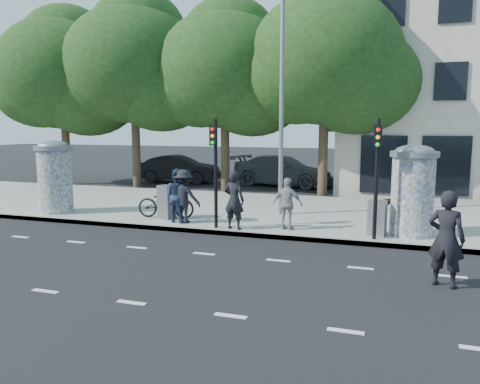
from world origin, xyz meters
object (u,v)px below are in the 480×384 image
(ped_c, at_px, (177,195))
(car_mid, at_px, (179,169))
(man_road, at_px, (446,239))
(cabinet_left, at_px, (167,202))
(street_lamp, at_px, (281,83))
(traffic_pole_near, at_px, (215,162))
(ped_b, at_px, (234,200))
(traffic_pole_far, at_px, (377,166))
(cabinet_right, at_px, (377,218))
(ad_column_right, at_px, (413,188))
(ad_column_left, at_px, (55,175))
(ped_f, at_px, (404,207))
(car_right, at_px, (283,171))
(ped_e, at_px, (288,204))
(ped_d, at_px, (184,196))
(bicycle, at_px, (166,203))

(ped_c, xyz_separation_m, car_mid, (-5.27, 11.11, -0.25))
(man_road, height_order, cabinet_left, man_road)
(street_lamp, bearing_deg, car_mid, 133.11)
(traffic_pole_near, relative_size, car_mid, 0.71)
(traffic_pole_near, xyz_separation_m, ped_b, (0.60, 0.06, -1.17))
(traffic_pole_far, xyz_separation_m, cabinet_right, (0.05, 0.53, -1.56))
(ad_column_right, relative_size, cabinet_left, 2.30)
(man_road, bearing_deg, ad_column_left, 4.48)
(traffic_pole_far, xyz_separation_m, ped_f, (0.78, 0.84, -1.25))
(cabinet_right, bearing_deg, ped_c, -169.18)
(traffic_pole_near, distance_m, cabinet_right, 5.12)
(man_road, height_order, car_mid, man_road)
(man_road, distance_m, car_right, 16.73)
(ped_b, xyz_separation_m, ped_e, (1.59, 0.44, -0.10))
(ped_d, distance_m, car_mid, 12.50)
(cabinet_left, distance_m, cabinet_right, 7.01)
(ped_f, distance_m, car_mid, 16.44)
(ped_d, bearing_deg, ped_c, -12.32)
(ad_column_right, relative_size, traffic_pole_near, 0.78)
(ad_column_right, relative_size, bicycle, 1.31)
(ad_column_right, bearing_deg, cabinet_right, -158.28)
(traffic_pole_far, relative_size, ped_f, 2.04)
(street_lamp, distance_m, car_right, 10.27)
(street_lamp, bearing_deg, man_road, -50.34)
(street_lamp, distance_m, bicycle, 5.79)
(ped_f, distance_m, cabinet_left, 7.74)
(ad_column_right, height_order, traffic_pole_near, traffic_pole_near)
(traffic_pole_far, distance_m, ped_b, 4.36)
(ad_column_right, distance_m, car_right, 12.92)
(ped_b, height_order, car_mid, ped_b)
(ped_b, xyz_separation_m, cabinet_right, (4.25, 0.47, -0.39))
(traffic_pole_near, relative_size, ped_f, 2.04)
(ped_c, relative_size, cabinet_right, 1.72)
(ad_column_right, height_order, bicycle, ad_column_right)
(traffic_pole_far, distance_m, bicycle, 7.27)
(ped_c, relative_size, cabinet_left, 1.55)
(ped_e, distance_m, car_mid, 14.32)
(ad_column_right, bearing_deg, ped_d, -176.14)
(ped_b, distance_m, ped_c, 2.20)
(street_lamp, relative_size, ped_e, 4.96)
(ped_d, height_order, bicycle, ped_d)
(ped_f, distance_m, man_road, 4.03)
(traffic_pole_near, xyz_separation_m, cabinet_right, (4.85, 0.53, -1.56))
(man_road, distance_m, bicycle, 9.51)
(ped_e, xyz_separation_m, car_mid, (-9.01, 11.13, -0.16))
(ped_b, xyz_separation_m, cabinet_left, (-2.75, 0.83, -0.33))
(ad_column_left, bearing_deg, ped_f, 0.63)
(traffic_pole_near, distance_m, ped_e, 2.58)
(ped_b, bearing_deg, cabinet_left, -9.92)
(car_mid, height_order, car_right, car_right)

